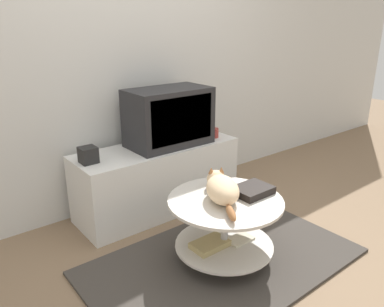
{
  "coord_description": "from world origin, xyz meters",
  "views": [
    {
      "loc": [
        -1.39,
        -1.44,
        1.42
      ],
      "look_at": [
        0.09,
        0.43,
        0.59
      ],
      "focal_mm": 35.0,
      "sensor_mm": 36.0,
      "label": 1
    }
  ],
  "objects_px": {
    "speaker": "(88,155)",
    "cat": "(222,188)",
    "tv": "(169,117)",
    "dvd_box": "(252,190)"
  },
  "relations": [
    {
      "from": "speaker",
      "to": "cat",
      "type": "xyz_separation_m",
      "value": [
        0.46,
        -0.83,
        -0.08
      ]
    },
    {
      "from": "tv",
      "to": "cat",
      "type": "bearing_deg",
      "value": -103.86
    },
    {
      "from": "speaker",
      "to": "dvd_box",
      "type": "height_order",
      "value": "speaker"
    },
    {
      "from": "tv",
      "to": "speaker",
      "type": "height_order",
      "value": "tv"
    },
    {
      "from": "speaker",
      "to": "dvd_box",
      "type": "relative_size",
      "value": 0.47
    },
    {
      "from": "cat",
      "to": "tv",
      "type": "bearing_deg",
      "value": 16.52
    },
    {
      "from": "speaker",
      "to": "tv",
      "type": "bearing_deg",
      "value": -0.73
    },
    {
      "from": "speaker",
      "to": "cat",
      "type": "relative_size",
      "value": 0.23
    },
    {
      "from": "cat",
      "to": "speaker",
      "type": "bearing_deg",
      "value": 59.42
    },
    {
      "from": "tv",
      "to": "cat",
      "type": "height_order",
      "value": "tv"
    }
  ]
}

